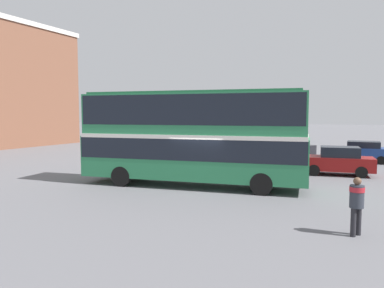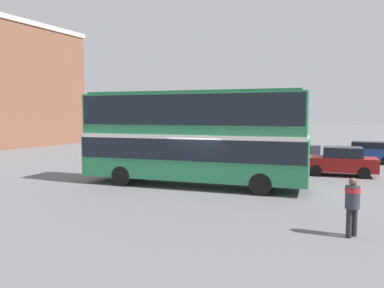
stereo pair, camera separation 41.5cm
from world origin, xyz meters
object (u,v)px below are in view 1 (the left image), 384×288
object	(u,v)px
parked_car_kerb_far	(337,161)
parked_car_side_street	(286,148)
double_decker_bus	(192,133)
parked_car_kerb_near	(361,152)
pedestrian_foreground	(357,200)

from	to	relation	value
parked_car_kerb_far	parked_car_side_street	bearing A→B (deg)	-66.28
double_decker_bus	parked_car_kerb_near	xyz separation A→B (m)	(7.33, 13.86, -1.88)
double_decker_bus	pedestrian_foreground	world-z (taller)	double_decker_bus
parked_car_kerb_near	pedestrian_foreground	bearing A→B (deg)	89.80
parked_car_side_street	parked_car_kerb_far	bearing A→B (deg)	-44.06
pedestrian_foreground	parked_car_side_street	size ratio (longest dim) A/B	0.37
parked_car_side_street	parked_car_kerb_near	bearing A→B (deg)	10.05
double_decker_bus	parked_car_kerb_far	bearing A→B (deg)	39.14
pedestrian_foreground	parked_car_kerb_near	bearing A→B (deg)	-58.66
parked_car_kerb_far	parked_car_kerb_near	bearing A→B (deg)	-106.84
double_decker_bus	parked_car_side_street	distance (m)	14.50
pedestrian_foreground	parked_car_kerb_far	distance (m)	11.70
pedestrian_foreground	parked_car_kerb_near	world-z (taller)	pedestrian_foreground
double_decker_bus	parked_car_side_street	bearing A→B (deg)	74.91
parked_car_kerb_near	parked_car_kerb_far	bearing A→B (deg)	79.73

